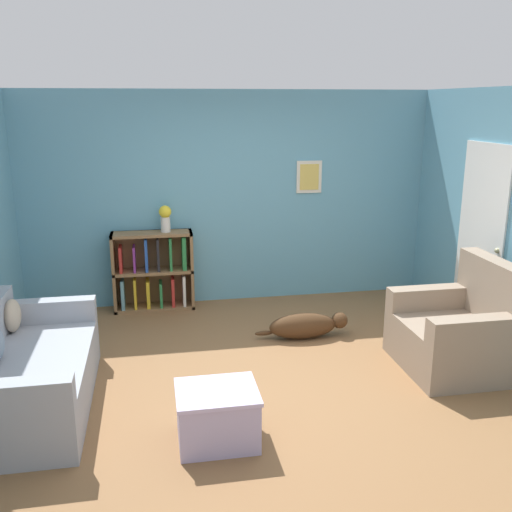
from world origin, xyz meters
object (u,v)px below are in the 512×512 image
(couch, at_px, (25,374))
(bookshelf, at_px, (154,271))
(vase, at_px, (165,217))
(recliner_chair, at_px, (460,332))
(coffee_table, at_px, (217,414))
(dog, at_px, (306,325))

(couch, bearing_deg, bookshelf, 64.18)
(bookshelf, distance_m, vase, 0.69)
(recliner_chair, bearing_deg, bookshelf, 142.59)
(couch, distance_m, vase, 2.65)
(bookshelf, xyz_separation_m, recliner_chair, (2.82, -2.16, -0.11))
(coffee_table, height_order, dog, coffee_table)
(couch, xyz_separation_m, vase, (1.23, 2.20, 0.84))
(couch, xyz_separation_m, bookshelf, (1.07, 2.22, 0.17))
(bookshelf, relative_size, coffee_table, 1.60)
(bookshelf, distance_m, dog, 2.03)
(couch, height_order, vase, vase)
(couch, bearing_deg, dog, 20.33)
(couch, relative_size, recliner_chair, 1.77)
(couch, height_order, dog, couch)
(bookshelf, bearing_deg, dog, -38.03)
(couch, xyz_separation_m, coffee_table, (1.49, -0.77, -0.07))
(bookshelf, xyz_separation_m, dog, (1.58, -1.23, -0.32))
(coffee_table, relative_size, dog, 0.59)
(dog, bearing_deg, recliner_chair, -36.61)
(bookshelf, height_order, recliner_chair, recliner_chair)
(bookshelf, xyz_separation_m, coffee_table, (0.42, -2.99, -0.24))
(coffee_table, relative_size, vase, 1.89)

